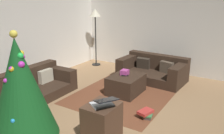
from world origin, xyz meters
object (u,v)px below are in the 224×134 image
at_px(gift_box, 125,72).
at_px(couch_right, 153,70).
at_px(ottoman, 126,84).
at_px(book_stack, 147,113).
at_px(corner_lamp, 95,17).
at_px(christmas_tree, 20,89).
at_px(side_table, 102,123).
at_px(laptop, 103,103).
at_px(couch_left, 37,85).
at_px(tv_remote, 125,76).

bearing_deg(gift_box, couch_right, -11.93).
xyz_separation_m(ottoman, book_stack, (-0.80, -0.87, -0.13)).
bearing_deg(corner_lamp, christmas_tree, -157.41).
xyz_separation_m(christmas_tree, side_table, (0.75, -0.81, -0.63)).
distance_m(book_stack, corner_lamp, 3.94).
distance_m(laptop, corner_lamp, 4.32).
distance_m(gift_box, laptop, 2.00).
height_order(book_stack, corner_lamp, corner_lamp).
xyz_separation_m(couch_right, laptop, (-3.04, -0.43, 0.40)).
xyz_separation_m(side_table, laptop, (-0.03, -0.05, 0.36)).
bearing_deg(christmas_tree, side_table, -47.47).
height_order(ottoman, christmas_tree, christmas_tree).
xyz_separation_m(couch_left, ottoman, (1.16, -1.64, -0.04)).
relative_size(couch_right, ottoman, 2.12).
bearing_deg(christmas_tree, corner_lamp, 22.59).
height_order(tv_remote, christmas_tree, christmas_tree).
relative_size(ottoman, laptop, 1.64).
height_order(couch_left, laptop, laptop).
height_order(tv_remote, side_table, side_table).
bearing_deg(christmas_tree, laptop, -50.32).
xyz_separation_m(couch_left, laptop, (-0.67, -2.25, 0.41)).
bearing_deg(book_stack, laptop, 166.12).
distance_m(couch_left, book_stack, 2.53).
height_order(christmas_tree, book_stack, christmas_tree).
xyz_separation_m(tv_remote, corner_lamp, (1.56, 1.93, 1.12)).
bearing_deg(gift_box, tv_remote, -147.12).
xyz_separation_m(book_stack, corner_lamp, (2.33, 2.82, 1.47)).
bearing_deg(tv_remote, christmas_tree, 142.42).
xyz_separation_m(tv_remote, laptop, (-1.80, -0.63, 0.23)).
distance_m(couch_left, couch_right, 2.98).
distance_m(tv_remote, corner_lamp, 2.72).
xyz_separation_m(couch_right, book_stack, (-2.00, -0.69, -0.18)).
xyz_separation_m(ottoman, laptop, (-1.83, -0.61, 0.45)).
bearing_deg(gift_box, book_stack, -132.23).
bearing_deg(tv_remote, ottoman, -63.68).
bearing_deg(laptop, ottoman, 18.48).
relative_size(tv_remote, book_stack, 0.47).
height_order(couch_left, ottoman, couch_left).
xyz_separation_m(ottoman, christmas_tree, (-2.55, 0.25, 0.72)).
relative_size(ottoman, tv_remote, 5.19).
bearing_deg(couch_right, christmas_tree, 86.86).
height_order(couch_right, book_stack, couch_right).
height_order(tv_remote, book_stack, tv_remote).
bearing_deg(book_stack, couch_left, 98.28).
xyz_separation_m(ottoman, gift_box, (0.05, 0.06, 0.27)).
bearing_deg(ottoman, tv_remote, 148.58).
distance_m(ottoman, laptop, 1.98).
relative_size(laptop, corner_lamp, 0.28).
bearing_deg(book_stack, ottoman, 47.37).
relative_size(couch_right, book_stack, 5.17).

